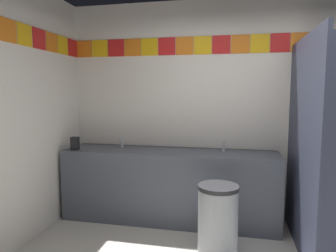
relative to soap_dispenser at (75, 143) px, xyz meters
The scene contains 7 objects.
wall_back 2.15m from the soap_dispenser, 13.74° to the left, with size 4.48×0.09×2.67m.
vanity_counter 1.25m from the soap_dispenser, ahead, with size 2.55×0.58×0.85m.
faucet_left 0.57m from the soap_dispenser, 27.53° to the left, with size 0.04×0.10×0.14m.
faucet_right 1.80m from the soap_dispenser, ahead, with size 0.04×0.10×0.14m.
soap_dispenser is the anchor object (origin of this frame).
stall_divider 2.76m from the soap_dispenser, ahead, with size 0.92×1.38×2.08m.
trash_bin 1.93m from the soap_dispenser, 17.05° to the right, with size 0.38×0.38×0.69m.
Camera 1 is at (-0.18, -2.06, 1.55)m, focal length 32.66 mm.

